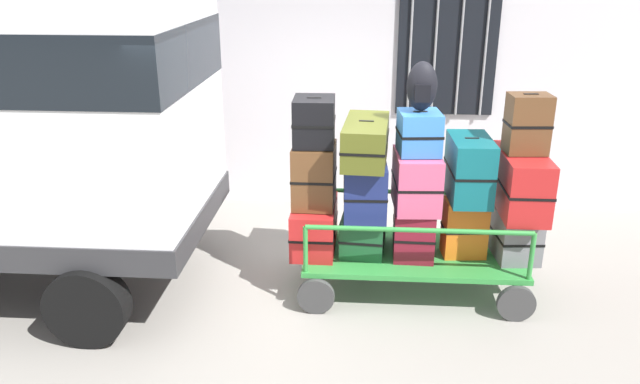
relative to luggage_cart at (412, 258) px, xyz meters
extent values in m
plane|color=gray|center=(-0.98, -0.06, -0.33)|extent=(40.00, 40.00, 0.00)
cube|color=silver|center=(-0.98, 2.40, 2.17)|extent=(12.00, 0.30, 5.00)
cube|color=black|center=(0.49, 2.23, 1.67)|extent=(1.20, 0.04, 1.50)
cylinder|color=gray|center=(0.04, 2.19, 1.67)|extent=(0.03, 0.03, 1.50)
cylinder|color=gray|center=(0.34, 2.19, 1.67)|extent=(0.03, 0.03, 1.50)
cylinder|color=gray|center=(0.64, 2.19, 1.67)|extent=(0.03, 0.03, 1.50)
cylinder|color=gray|center=(0.94, 2.19, 1.67)|extent=(0.03, 0.03, 1.50)
cylinder|color=black|center=(-2.77, -1.14, 0.02)|extent=(0.70, 0.22, 0.70)
cube|color=#2D8438|center=(0.00, 0.00, 0.04)|extent=(2.08, 1.04, 0.05)
cylinder|color=#383838|center=(0.90, -0.54, -0.16)|extent=(0.34, 0.06, 0.34)
cylinder|color=#383838|center=(0.90, 0.54, -0.16)|extent=(0.34, 0.06, 0.34)
cylinder|color=#383838|center=(-0.90, -0.54, -0.16)|extent=(0.34, 0.06, 0.34)
cylinder|color=#383838|center=(-0.90, 0.54, -0.16)|extent=(0.34, 0.06, 0.34)
cylinder|color=#2D8438|center=(1.00, -0.48, 0.29)|extent=(0.04, 0.04, 0.44)
cylinder|color=#2D8438|center=(1.00, 0.48, 0.29)|extent=(0.04, 0.04, 0.44)
cylinder|color=#2D8438|center=(-1.00, -0.48, 0.29)|extent=(0.04, 0.04, 0.44)
cylinder|color=#2D8438|center=(-1.00, 0.48, 0.29)|extent=(0.04, 0.04, 0.44)
cylinder|color=#2D8438|center=(0.00, -0.48, 0.51)|extent=(2.00, 0.04, 0.04)
cylinder|color=#2D8438|center=(0.00, 0.48, 0.51)|extent=(2.00, 0.04, 0.04)
cube|color=#B21E1E|center=(-0.96, 0.04, 0.29)|extent=(0.42, 0.77, 0.46)
cube|color=black|center=(-0.96, 0.04, 0.29)|extent=(0.43, 0.78, 0.02)
cube|color=black|center=(-0.96, 0.04, 0.52)|extent=(0.14, 0.03, 0.02)
cube|color=brown|center=(-0.96, 0.03, 0.82)|extent=(0.40, 0.50, 0.59)
cube|color=black|center=(-0.96, 0.03, 0.82)|extent=(0.41, 0.51, 0.02)
cube|color=black|center=(-0.96, 0.03, 1.11)|extent=(0.14, 0.03, 0.02)
cube|color=black|center=(-0.96, 0.04, 1.34)|extent=(0.38, 0.45, 0.44)
cube|color=black|center=(-0.96, 0.04, 1.34)|extent=(0.39, 0.46, 0.02)
cube|color=black|center=(-0.96, 0.04, 1.56)|extent=(0.13, 0.03, 0.02)
cube|color=#194C28|center=(-0.48, 0.03, 0.25)|extent=(0.46, 0.63, 0.37)
cube|color=black|center=(-0.48, 0.03, 0.25)|extent=(0.47, 0.64, 0.02)
cube|color=black|center=(-0.48, 0.03, 0.43)|extent=(0.14, 0.04, 0.02)
cube|color=navy|center=(-0.48, 0.01, 0.72)|extent=(0.41, 0.71, 0.54)
cube|color=black|center=(-0.48, 0.01, 0.72)|extent=(0.42, 0.72, 0.02)
cube|color=black|center=(-0.48, 0.01, 0.98)|extent=(0.14, 0.03, 0.02)
cube|color=#4C5119|center=(-0.48, 0.00, 1.18)|extent=(0.45, 0.92, 0.37)
cube|color=black|center=(-0.48, 0.00, 1.18)|extent=(0.46, 0.94, 0.02)
cube|color=black|center=(-0.48, 0.00, 1.36)|extent=(0.14, 0.04, 0.02)
cube|color=maroon|center=(0.00, 0.02, 0.30)|extent=(0.39, 0.64, 0.47)
cube|color=black|center=(0.00, 0.02, 0.30)|extent=(0.40, 0.65, 0.02)
cube|color=black|center=(0.00, 0.02, 0.53)|extent=(0.13, 0.03, 0.02)
cube|color=#CC4C72|center=(0.00, -0.01, 0.81)|extent=(0.44, 0.64, 0.52)
cube|color=black|center=(0.00, -0.01, 0.81)|extent=(0.45, 0.65, 0.02)
cube|color=black|center=(0.00, -0.01, 1.06)|extent=(0.14, 0.04, 0.02)
cube|color=#3372C6|center=(0.00, 0.00, 1.27)|extent=(0.40, 0.43, 0.38)
cube|color=black|center=(0.00, 0.00, 1.27)|extent=(0.41, 0.45, 0.02)
cube|color=black|center=(0.00, 0.00, 1.45)|extent=(0.13, 0.04, 0.02)
cube|color=orange|center=(0.48, -0.02, 0.35)|extent=(0.42, 0.30, 0.56)
cube|color=black|center=(0.48, -0.02, 0.35)|extent=(0.43, 0.31, 0.02)
cube|color=black|center=(0.48, -0.02, 0.62)|extent=(0.14, 0.04, 0.02)
cube|color=#0F5960|center=(0.48, 0.01, 0.93)|extent=(0.38, 0.68, 0.58)
cube|color=black|center=(0.48, 0.01, 0.93)|extent=(0.39, 0.69, 0.02)
cube|color=black|center=(0.48, 0.01, 1.21)|extent=(0.13, 0.03, 0.02)
cube|color=slate|center=(0.96, -0.01, 0.29)|extent=(0.42, 0.56, 0.45)
cube|color=black|center=(0.96, -0.01, 0.29)|extent=(0.43, 0.57, 0.02)
cube|color=black|center=(0.96, -0.01, 0.52)|extent=(0.13, 0.04, 0.02)
cube|color=#B21E1E|center=(0.96, 0.01, 0.81)|extent=(0.39, 0.89, 0.56)
cube|color=black|center=(0.96, 0.01, 0.81)|extent=(0.40, 0.90, 0.02)
cube|color=black|center=(0.96, 0.01, 1.08)|extent=(0.14, 0.03, 0.02)
cube|color=brown|center=(0.96, 0.02, 1.36)|extent=(0.38, 0.31, 0.53)
cube|color=black|center=(0.96, 0.02, 1.36)|extent=(0.39, 0.32, 0.02)
cube|color=black|center=(0.96, 0.02, 1.62)|extent=(0.13, 0.04, 0.02)
ellipsoid|color=black|center=(0.00, 0.02, 1.69)|extent=(0.27, 0.19, 0.44)
cube|color=black|center=(0.00, -0.07, 1.64)|extent=(0.14, 0.06, 0.15)
camera|label=1|loc=(-0.51, -5.48, 2.73)|focal=34.61mm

